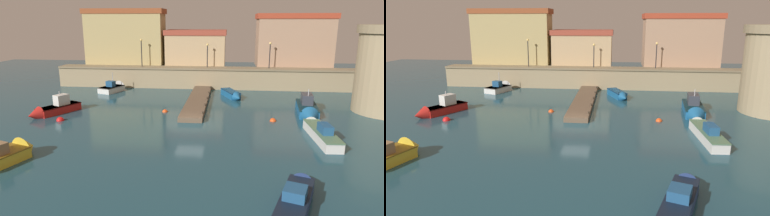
# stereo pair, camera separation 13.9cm
# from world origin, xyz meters

# --- Properties ---
(ground_plane) EXTENTS (96.15, 96.15, 0.00)m
(ground_plane) POSITION_xyz_m (0.00, 0.00, 0.00)
(ground_plane) COLOR #1E4756
(quay_wall) EXTENTS (40.24, 2.63, 2.82)m
(quay_wall) POSITION_xyz_m (0.00, 17.19, 1.42)
(quay_wall) COLOR #9E8966
(quay_wall) RESTS_ON ground
(old_town_backdrop) EXTENTS (34.87, 5.81, 8.01)m
(old_town_backdrop) POSITION_xyz_m (0.46, 20.84, 6.12)
(old_town_backdrop) COLOR tan
(old_town_backdrop) RESTS_ON ground
(pier_dock) EXTENTS (2.22, 15.51, 0.70)m
(pier_dock) POSITION_xyz_m (-0.03, 8.27, 0.23)
(pier_dock) COLOR brown
(pier_dock) RESTS_ON ground
(quay_lamp_0) EXTENTS (0.32, 0.32, 3.74)m
(quay_lamp_0) POSITION_xyz_m (-8.60, 17.19, 5.28)
(quay_lamp_0) COLOR black
(quay_lamp_0) RESTS_ON quay_wall
(quay_lamp_1) EXTENTS (0.32, 0.32, 3.18)m
(quay_lamp_1) POSITION_xyz_m (0.40, 17.19, 4.96)
(quay_lamp_1) COLOR black
(quay_lamp_1) RESTS_ON quay_wall
(quay_lamp_2) EXTENTS (0.32, 0.32, 3.41)m
(quay_lamp_2) POSITION_xyz_m (8.62, 17.19, 5.09)
(quay_lamp_2) COLOR black
(quay_lamp_2) RESTS_ON quay_wall
(moored_boat_0) EXTENTS (1.63, 7.45, 1.63)m
(moored_boat_0) POSITION_xyz_m (10.51, -2.04, 0.48)
(moored_boat_0) COLOR silver
(moored_boat_0) RESTS_ON ground
(moored_boat_1) EXTENTS (3.35, 6.60, 1.51)m
(moored_boat_1) POSITION_xyz_m (6.81, -12.82, 0.46)
(moored_boat_1) COLOR navy
(moored_boat_1) RESTS_ON ground
(moored_boat_2) EXTENTS (2.50, 6.89, 2.93)m
(moored_boat_2) POSITION_xyz_m (11.04, 4.45, 0.56)
(moored_boat_2) COLOR #195689
(moored_boat_2) RESTS_ON ground
(moored_boat_3) EXTENTS (3.77, 5.53, 2.48)m
(moored_boat_3) POSITION_xyz_m (-13.72, 2.02, 0.51)
(moored_boat_3) COLOR red
(moored_boat_3) RESTS_ON ground
(moored_boat_4) EXTENTS (3.11, 4.55, 2.98)m
(moored_boat_4) POSITION_xyz_m (-11.44, 13.75, 0.43)
(moored_boat_4) COLOR silver
(moored_boat_4) RESTS_ON ground
(moored_boat_5) EXTENTS (3.13, 4.88, 2.00)m
(moored_boat_5) POSITION_xyz_m (-10.87, -9.18, 0.47)
(moored_boat_5) COLOR gold
(moored_boat_5) RESTS_ON ground
(moored_boat_6) EXTENTS (2.77, 4.78, 1.11)m
(moored_boat_6) POSITION_xyz_m (3.81, 11.29, 0.41)
(moored_boat_6) COLOR #195689
(moored_boat_6) RESTS_ON ground
(mooring_buoy_0) EXTENTS (0.54, 0.54, 0.54)m
(mooring_buoy_0) POSITION_xyz_m (-2.96, 4.02, 0.00)
(mooring_buoy_0) COLOR #EA4C19
(mooring_buoy_0) RESTS_ON ground
(mooring_buoy_1) EXTENTS (0.57, 0.57, 0.57)m
(mooring_buoy_1) POSITION_xyz_m (7.45, 1.90, 0.00)
(mooring_buoy_1) COLOR #EA4C19
(mooring_buoy_1) RESTS_ON ground
(mooring_buoy_2) EXTENTS (0.69, 0.69, 0.69)m
(mooring_buoy_2) POSITION_xyz_m (-11.95, -0.07, 0.00)
(mooring_buoy_2) COLOR red
(mooring_buoy_2) RESTS_ON ground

